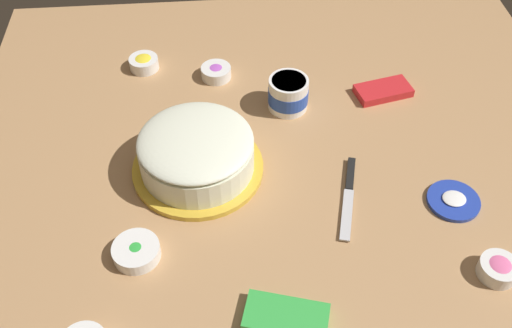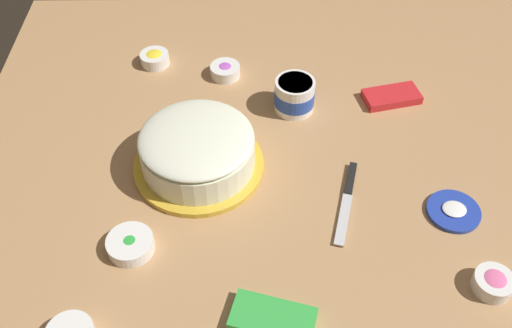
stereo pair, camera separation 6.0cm
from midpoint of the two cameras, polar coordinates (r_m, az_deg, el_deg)
ground_plane at (r=1.32m, az=4.41°, el=-1.46°), size 1.54×1.54×0.00m
frosted_cake at (r=1.30m, az=-4.55°, el=1.25°), size 0.30×0.30×0.11m
frosting_tub at (r=1.46m, az=5.03°, el=6.84°), size 0.10×0.10×0.09m
frosting_tub_lid at (r=1.33m, az=20.30°, el=-4.44°), size 0.12×0.12×0.02m
spreading_knife at (r=1.30m, az=10.44°, el=-3.08°), size 0.08×0.23×0.01m
sprinkle_bowl_yellow at (r=1.64m, az=-9.02°, el=10.35°), size 0.08×0.08×0.04m
sprinkle_bowl_green at (r=1.20m, az=-11.01°, el=-7.88°), size 0.10×0.10×0.03m
sprinkle_bowl_pink at (r=1.23m, az=23.85°, el=-10.78°), size 0.08×0.08×0.04m
sprinkle_bowl_rainbow at (r=1.58m, az=-2.00°, el=9.28°), size 0.08×0.08×0.03m
candy_box_lower at (r=1.10m, az=3.28°, el=-15.19°), size 0.17×0.12×0.02m
candy_box_upper at (r=1.55m, az=14.43°, el=6.50°), size 0.16×0.10×0.02m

